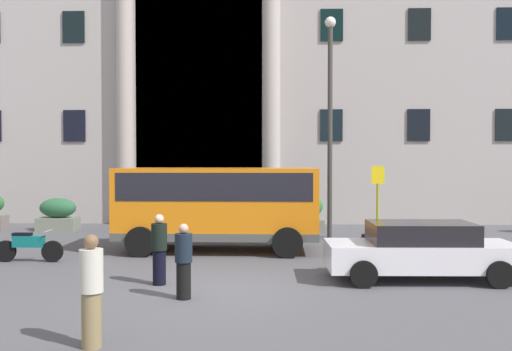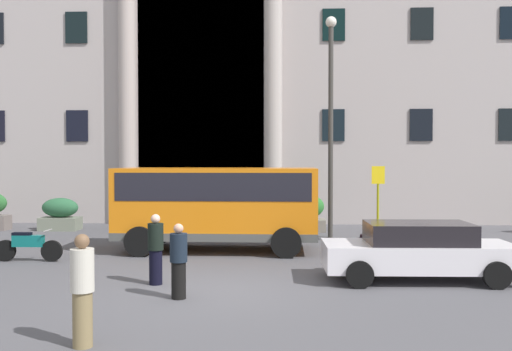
% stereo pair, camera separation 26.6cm
% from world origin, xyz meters
% --- Properties ---
extents(ground_plane, '(80.00, 64.00, 0.12)m').
position_xyz_m(ground_plane, '(0.00, 0.00, -0.06)').
color(ground_plane, '#4F4E53').
extents(office_building_facade, '(38.32, 9.65, 20.02)m').
position_xyz_m(office_building_facade, '(-0.01, 17.48, 10.00)').
color(office_building_facade, '#AEA3A1').
rests_on(office_building_facade, ground_plane).
extents(orange_minibus, '(6.21, 2.80, 2.61)m').
position_xyz_m(orange_minibus, '(-0.46, 5.50, 1.57)').
color(orange_minibus, orange).
rests_on(orange_minibus, ground_plane).
extents(bus_stop_sign, '(0.44, 0.08, 2.66)m').
position_xyz_m(bus_stop_sign, '(4.82, 7.10, 1.64)').
color(bus_stop_sign, '#939712').
rests_on(bus_stop_sign, ground_plane).
extents(hedge_planter_entrance_right, '(1.75, 0.98, 1.52)m').
position_xyz_m(hedge_planter_entrance_right, '(2.42, 10.54, 0.74)').
color(hedge_planter_entrance_right, gray).
rests_on(hedge_planter_entrance_right, ground_plane).
extents(hedge_planter_far_west, '(1.55, 0.93, 1.32)m').
position_xyz_m(hedge_planter_far_west, '(-7.48, 10.44, 0.64)').
color(hedge_planter_far_west, slate).
rests_on(hedge_planter_far_west, ground_plane).
extents(hedge_planter_entrance_left, '(1.51, 1.00, 1.22)m').
position_xyz_m(hedge_planter_entrance_left, '(-3.16, 10.43, 0.59)').
color(hedge_planter_entrance_left, slate).
rests_on(hedge_planter_entrance_left, ground_plane).
extents(white_taxi_kerbside, '(4.48, 1.99, 1.38)m').
position_xyz_m(white_taxi_kerbside, '(4.79, 1.28, 0.71)').
color(white_taxi_kerbside, white).
rests_on(white_taxi_kerbside, ground_plane).
extents(motorcycle_near_kerb, '(2.06, 0.68, 0.89)m').
position_xyz_m(motorcycle_near_kerb, '(4.10, 3.29, 0.46)').
color(motorcycle_near_kerb, black).
rests_on(motorcycle_near_kerb, ground_plane).
extents(scooter_by_planter, '(1.94, 0.55, 0.89)m').
position_xyz_m(scooter_by_planter, '(-5.63, 3.36, 0.45)').
color(scooter_by_planter, black).
rests_on(scooter_by_planter, ground_plane).
extents(pedestrian_child_trailing, '(0.36, 0.36, 1.55)m').
position_xyz_m(pedestrian_child_trailing, '(-0.56, -0.73, 0.78)').
color(pedestrian_child_trailing, black).
rests_on(pedestrian_child_trailing, ground_plane).
extents(pedestrian_woman_dark_dress, '(0.36, 0.36, 1.62)m').
position_xyz_m(pedestrian_woman_dark_dress, '(-1.33, 0.58, 0.81)').
color(pedestrian_woman_dark_dress, black).
rests_on(pedestrian_woman_dark_dress, ground_plane).
extents(pedestrian_man_red_shirt, '(0.36, 0.36, 1.74)m').
position_xyz_m(pedestrian_man_red_shirt, '(-1.48, -3.81, 0.88)').
color(pedestrian_man_red_shirt, olive).
rests_on(pedestrian_man_red_shirt, ground_plane).
extents(lamppost_plaza_centre, '(0.40, 0.40, 8.10)m').
position_xyz_m(lamppost_plaza_centre, '(3.35, 8.67, 4.68)').
color(lamppost_plaza_centre, '#3A3834').
rests_on(lamppost_plaza_centre, ground_plane).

